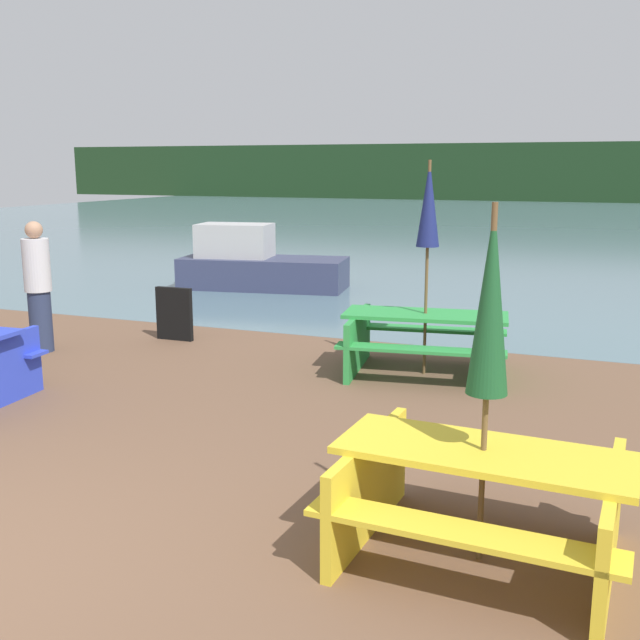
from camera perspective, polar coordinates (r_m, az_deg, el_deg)
water at (r=35.09m, az=15.24°, el=7.30°), size 60.00×50.00×0.00m
far_treeline at (r=54.94m, az=17.64°, el=10.69°), size 80.00×1.60×4.00m
picnic_table_yellow at (r=4.84m, az=12.21°, el=-12.71°), size 1.86×1.48×0.72m
picnic_table_green at (r=8.89m, az=7.99°, el=-1.26°), size 2.06×1.62×0.73m
umbrella_darkgreen at (r=4.49m, az=12.86°, el=1.22°), size 0.25×0.25×2.22m
umbrella_navy at (r=8.68m, az=8.28°, el=8.54°), size 0.26×0.26×2.49m
boat at (r=15.11m, az=-4.86°, el=4.20°), size 3.44×1.75×1.28m
person at (r=10.47m, az=-20.68°, el=2.37°), size 0.34×0.34×1.72m
signboard at (r=10.74m, az=-11.04°, el=0.47°), size 0.55×0.08×0.75m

